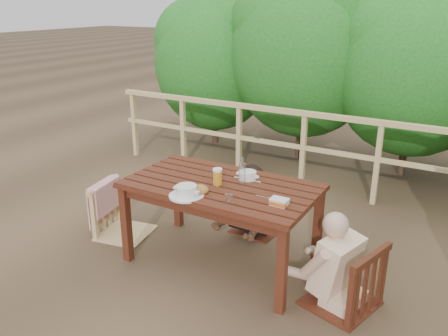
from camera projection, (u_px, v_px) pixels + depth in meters
The scene contains 16 objects.
ground at pixel (221, 261), 4.23m from camera, with size 60.00×60.00×0.00m, color brown.
table at pixel (221, 224), 4.10m from camera, with size 1.64×0.92×0.76m, color #3F1A0E.
chair_left at pixel (122, 188), 4.56m from camera, with size 0.51×0.51×1.02m, color tan.
chair_far at pixel (258, 190), 4.65m from camera, with size 0.45×0.45×0.91m, color #3F1A0E.
chair_right at pixel (346, 246), 3.47m from camera, with size 0.51×0.51×1.03m, color #3F1A0E.
woman at pixel (259, 178), 4.63m from camera, with size 0.46×0.57×1.15m, color black, non-canonical shape.
diner_right at pixel (351, 235), 3.42m from camera, with size 0.50×0.61×1.24m, color beige, non-canonical shape.
railing at pixel (303, 151), 5.69m from camera, with size 5.60×0.10×1.01m, color tan.
hedge_row at pixel (372, 29), 5.99m from camera, with size 6.60×1.60×3.80m, color #1E5E1C, non-canonical shape.
soup_near at pixel (186, 191), 3.72m from camera, with size 0.29×0.29×0.10m, color white.
soup_far at pixel (248, 176), 4.06m from camera, with size 0.26×0.26×0.09m, color silver.
bread_roll at pixel (201, 190), 3.77m from camera, with size 0.14×0.11×0.08m, color #94592D.
beer_glass at pixel (218, 177), 3.93m from camera, with size 0.08×0.08×0.16m, color orange.
bottle at pixel (242, 172), 3.93m from camera, with size 0.06×0.06×0.25m, color silver.
tumbler at pixel (229, 200), 3.58m from camera, with size 0.07×0.07×0.08m, color silver.
butter_tub at pixel (279, 202), 3.56m from camera, with size 0.14×0.10×0.06m, color silver.
Camera 1 is at (1.87, -3.17, 2.26)m, focal length 36.89 mm.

